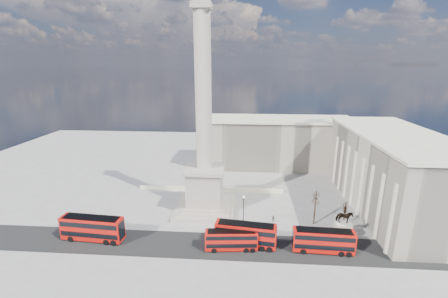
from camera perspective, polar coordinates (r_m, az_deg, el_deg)
name	(u,v)px	position (r m, az deg, el deg)	size (l,w,h in m)	color
ground	(203,219)	(70.09, -4.11, -13.24)	(180.00, 180.00, 0.00)	gray
asphalt_road	(221,246)	(61.09, -0.62, -17.98)	(120.00, 9.00, 0.01)	black
nelsons_column	(204,159)	(69.52, -3.74, -1.87)	(14.00, 14.00, 49.85)	#AA9E8D
balustrade_wall	(211,189)	(84.09, -2.57, -7.65)	(40.00, 0.60, 1.10)	beige
building_east	(393,171)	(82.87, 29.49, -3.63)	(19.00, 46.00, 18.60)	beige
building_northeast	(276,142)	(104.38, 9.90, 1.32)	(51.00, 17.00, 16.60)	beige
red_bus_a	(93,228)	(66.78, -23.71, -13.63)	(12.60, 3.78, 5.04)	red
red_bus_b	(232,240)	(59.01, 1.47, -16.89)	(10.01, 3.12, 3.99)	red
red_bus_c	(246,234)	(59.98, 4.21, -15.90)	(11.95, 4.11, 4.75)	red
red_bus_d	(324,241)	(61.12, 18.44, -16.22)	(11.27, 3.04, 4.53)	red
victorian_lamp	(244,208)	(66.12, 3.74, -11.12)	(0.59, 0.59, 6.91)	black
equestrian_statue	(343,229)	(65.24, 21.68, -14.05)	(3.74, 2.80, 7.85)	beige
bare_tree_near	(316,197)	(68.18, 17.12, -8.69)	(1.89, 1.89, 8.28)	#332319
bare_tree_mid	(345,206)	(69.80, 22.12, -10.10)	(1.63, 1.63, 6.17)	#332319
bare_tree_far	(378,186)	(82.62, 27.22, -6.24)	(1.70, 1.70, 6.92)	#332319
pedestrian_walking	(300,228)	(67.15, 14.19, -14.38)	(0.55, 0.36, 1.51)	black
pedestrian_standing	(349,229)	(69.56, 22.65, -13.91)	(0.88, 0.69, 1.81)	black
pedestrian_crossing	(273,219)	(69.42, 9.35, -12.96)	(0.96, 0.40, 1.63)	black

